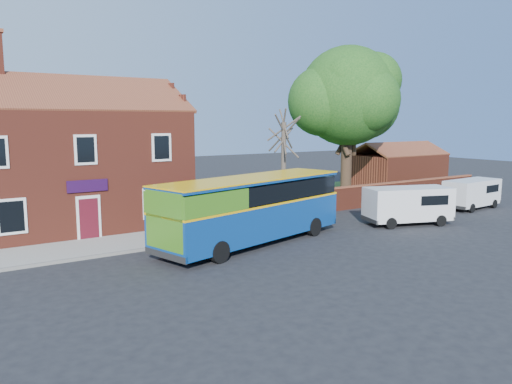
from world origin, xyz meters
TOP-DOWN VIEW (x-y plane):
  - ground at (0.00, 0.00)m, footprint 120.00×120.00m
  - pavement at (-7.00, 5.75)m, footprint 18.00×3.50m
  - kerb at (-7.00, 4.00)m, footprint 18.00×0.15m
  - grass_strip at (13.00, 13.00)m, footprint 26.00×12.00m
  - shop_building at (-7.02, 11.50)m, footprint 12.30×8.13m
  - boundary_wall at (13.00, 7.00)m, footprint 22.00×0.38m
  - outbuilding at (22.00, 13.00)m, footprint 8.20×5.06m
  - bus at (-0.78, 2.31)m, footprint 11.15×5.42m
  - van_near at (9.71, 1.36)m, footprint 5.34×3.49m
  - van_far at (17.69, 2.56)m, footprint 4.68×2.18m
  - large_tree at (13.80, 11.09)m, footprint 9.60×7.60m
  - bare_tree at (6.35, 9.12)m, footprint 2.43×2.90m

SIDE VIEW (x-z plane):
  - ground at x=0.00m, z-range 0.00..0.00m
  - grass_strip at x=13.00m, z-range 0.00..0.04m
  - pavement at x=-7.00m, z-range 0.00..0.12m
  - kerb at x=-7.00m, z-range 0.00..0.14m
  - boundary_wall at x=13.00m, z-range 0.01..1.61m
  - van_far at x=17.69m, z-range 0.12..2.12m
  - van_near at x=9.71m, z-range 0.13..2.31m
  - outbuilding at x=22.00m, z-range -0.48..3.69m
  - bus at x=-0.78m, z-range 0.22..3.51m
  - bare_tree at x=6.35m, z-range 0.08..6.57m
  - shop_building at x=-7.02m, z-range -1.84..8.66m
  - large_tree at x=13.80m, z-range 1.81..13.52m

